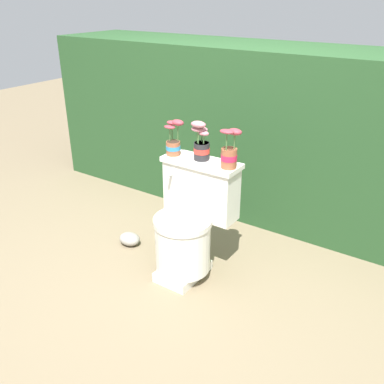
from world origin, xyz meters
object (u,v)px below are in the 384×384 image
(toilet, at_px, (190,223))
(potted_plant_middle, at_px, (229,153))
(potted_plant_left, at_px, (173,141))
(garden_stone, at_px, (130,239))
(potted_plant_midleft, at_px, (201,144))

(toilet, relative_size, potted_plant_middle, 3.04)
(potted_plant_left, xyz_separation_m, garden_stone, (-0.33, -0.10, -0.77))
(potted_plant_midleft, xyz_separation_m, potted_plant_middle, (0.21, -0.02, -0.01))
(garden_stone, bearing_deg, potted_plant_midleft, 13.44)
(toilet, xyz_separation_m, potted_plant_left, (-0.20, 0.11, 0.47))
(potted_plant_midleft, xyz_separation_m, garden_stone, (-0.52, -0.12, -0.78))
(toilet, height_order, potted_plant_midleft, potted_plant_midleft)
(potted_plant_middle, xyz_separation_m, garden_stone, (-0.73, -0.10, -0.77))
(potted_plant_midleft, height_order, garden_stone, potted_plant_midleft)
(toilet, xyz_separation_m, potted_plant_midleft, (-0.01, 0.13, 0.48))
(toilet, bearing_deg, garden_stone, 179.18)
(potted_plant_midleft, bearing_deg, potted_plant_left, -174.03)
(toilet, distance_m, potted_plant_midleft, 0.50)
(potted_plant_left, bearing_deg, potted_plant_middle, -0.28)
(garden_stone, bearing_deg, toilet, -0.82)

